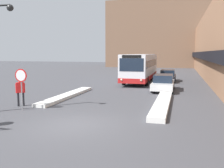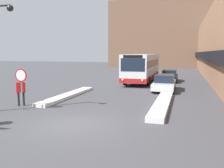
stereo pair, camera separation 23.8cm
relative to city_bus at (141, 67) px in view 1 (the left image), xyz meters
name	(u,v)px [view 1 (the left image)]	position (x,y,z in m)	size (l,w,h in m)	color
ground_plane	(75,125)	(-0.17, -18.28, -1.73)	(160.00, 160.00, 0.00)	#47474C
building_backdrop_far	(162,34)	(-0.17, 33.33, 6.08)	(26.00, 8.00, 15.62)	brown
snow_bank_left	(68,95)	(-3.77, -11.47, -1.62)	(0.90, 8.10, 0.22)	silver
snow_bank_right	(162,104)	(3.43, -12.88, -1.59)	(0.90, 8.27, 0.27)	silver
city_bus	(141,67)	(0.00, 0.00, 0.00)	(2.67, 11.13, 3.18)	silver
parked_car_front	(163,83)	(3.03, -6.19, -1.01)	(1.85, 4.72, 1.43)	silver
parked_car_back	(168,76)	(3.03, 1.39, -1.04)	(1.80, 4.56, 1.38)	black
stop_sign	(21,80)	(-4.32, -16.33, 0.04)	(0.76, 0.08, 2.43)	gray
pedestrian	(20,90)	(-5.14, -15.30, -0.68)	(0.51, 0.43, 1.74)	#232328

